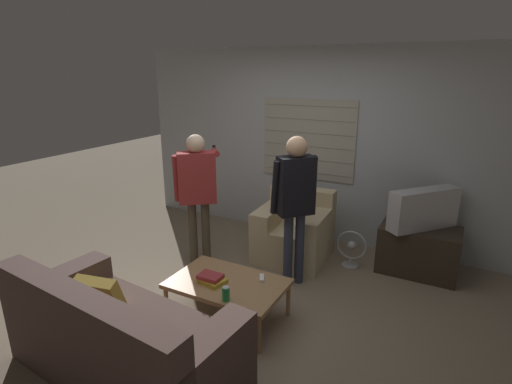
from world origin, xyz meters
The scene contains 13 objects.
ground_plane centered at (0.00, 0.00, 0.00)m, with size 16.00×16.00×0.00m, color #7F705B.
wall_back centered at (0.00, 2.03, 1.28)m, with size 5.20×0.08×2.55m.
couch_blue centered at (-0.26, -1.24, 0.32)m, with size 1.90×1.01×0.85m.
armchair_beige centered at (0.11, 1.26, 0.34)m, with size 0.86×0.86×0.83m.
coffee_table centered at (0.07, -0.23, 0.35)m, with size 1.05×0.68×0.38m.
tv_stand centered at (1.52, 1.57, 0.27)m, with size 0.86×0.52×0.55m.
tv centered at (1.51, 1.57, 0.77)m, with size 0.69×0.77×0.45m.
person_left_standing centered at (-0.82, 0.56, 1.00)m, with size 0.51×0.82×1.57m.
person_right_standing centered at (0.34, 0.66, 1.02)m, with size 0.46×0.73×1.63m.
book_stack centered at (-0.05, -0.31, 0.42)m, with size 0.27×0.22×0.08m.
soda_can centered at (0.22, -0.50, 0.45)m, with size 0.07×0.07×0.13m.
spare_remote centered at (0.33, -0.04, 0.39)m, with size 0.10×0.13×0.02m.
floor_fan centered at (0.80, 1.34, 0.23)m, with size 0.36×0.20×0.45m.
Camera 1 is at (1.85, -2.99, 2.26)m, focal length 28.00 mm.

